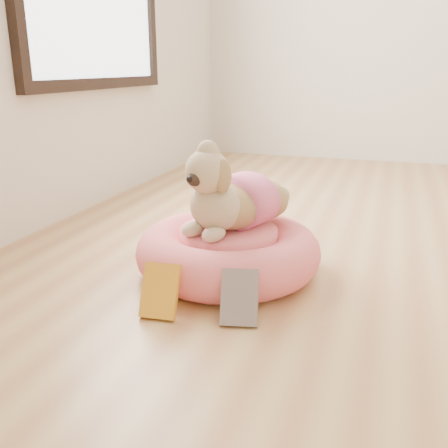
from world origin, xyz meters
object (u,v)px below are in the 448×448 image
(pet_bed, at_px, (228,252))
(book_yellow, at_px, (160,291))
(book_white, at_px, (239,297))
(dog, at_px, (232,183))

(pet_bed, bearing_deg, book_yellow, -104.12)
(pet_bed, xyz_separation_m, book_yellow, (-0.10, -0.39, -0.00))
(book_yellow, distance_m, book_white, 0.25)
(book_white, bearing_deg, pet_bed, 100.35)
(pet_bed, relative_size, dog, 1.47)
(book_yellow, height_order, book_white, book_yellow)
(book_yellow, relative_size, book_white, 0.99)
(pet_bed, height_order, book_yellow, pet_bed)
(dog, bearing_deg, pet_bed, -128.65)
(book_yellow, bearing_deg, dog, 68.91)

